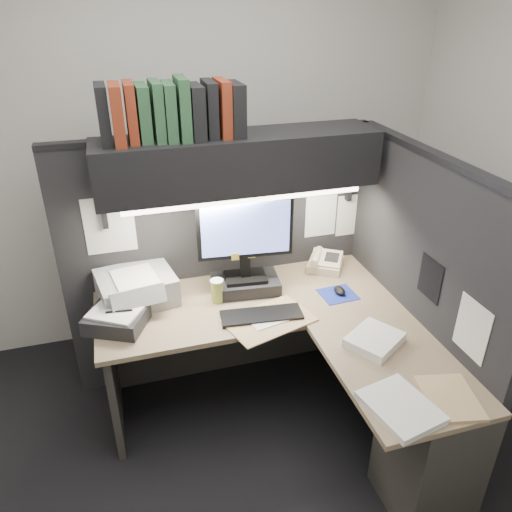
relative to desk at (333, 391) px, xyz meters
name	(u,v)px	position (x,y,z in m)	size (l,w,h in m)	color
floor	(256,467)	(-0.43, 0.00, -0.44)	(3.50, 3.50, 0.00)	black
wall_back	(193,153)	(-0.43, 1.50, 0.91)	(3.50, 0.04, 2.70)	silver
partition_back	(219,262)	(-0.40, 0.93, 0.36)	(1.90, 0.06, 1.60)	black
partition_right	(415,300)	(0.55, 0.18, 0.36)	(0.06, 1.50, 1.60)	black
desk	(333,391)	(0.00, 0.00, 0.00)	(1.70, 1.53, 0.73)	#8C6E59
overhead_shelf	(239,162)	(-0.30, 0.75, 1.06)	(1.55, 0.34, 0.30)	black
task_light_tube	(246,200)	(-0.30, 0.61, 0.89)	(0.04, 0.04, 1.32)	white
monitor	(245,255)	(-0.29, 0.67, 0.52)	(0.55, 0.28, 0.59)	black
keyboard	(261,315)	(-0.29, 0.37, 0.30)	(0.45, 0.15, 0.02)	black
mousepad	(338,294)	(0.22, 0.46, 0.29)	(0.20, 0.19, 0.00)	#1B2B96
mouse	(340,290)	(0.23, 0.47, 0.31)	(0.06, 0.10, 0.04)	black
telephone	(326,262)	(0.28, 0.78, 0.33)	(0.21, 0.22, 0.09)	beige
coffee_cup	(217,292)	(-0.48, 0.59, 0.35)	(0.07, 0.07, 0.13)	#CBC351
printer	(136,288)	(-0.93, 0.74, 0.37)	(0.42, 0.36, 0.17)	#97999C
notebook_stack	(117,319)	(-1.05, 0.50, 0.33)	(0.30, 0.25, 0.09)	black
open_folder	(269,320)	(-0.26, 0.32, 0.29)	(0.46, 0.30, 0.01)	tan
paper_stack_a	(374,340)	(0.19, -0.03, 0.31)	(0.26, 0.22, 0.05)	white
paper_stack_b	(400,407)	(0.08, -0.47, 0.30)	(0.25, 0.32, 0.03)	white
manila_stack	(450,398)	(0.32, -0.47, 0.30)	(0.23, 0.29, 0.02)	tan
binder_row	(172,111)	(-0.64, 0.75, 1.35)	(0.72, 0.26, 0.30)	black
pinned_papers	(299,243)	(0.00, 0.56, 0.61)	(1.76, 1.31, 0.51)	white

